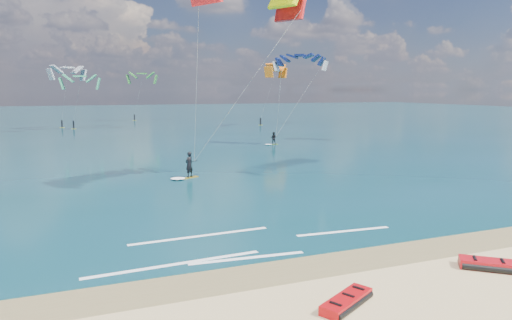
{
  "coord_description": "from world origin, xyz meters",
  "views": [
    {
      "loc": [
        -6.03,
        -12.19,
        6.87
      ],
      "look_at": [
        1.7,
        8.0,
        3.54
      ],
      "focal_mm": 32.0,
      "sensor_mm": 36.0,
      "label": 1
    }
  ],
  "objects_px": {
    "packed_kite_left": "(346,306)",
    "kitesurfer_main": "(221,64)",
    "packed_kite_mid": "(498,270)",
    "kitesurfer_far": "(288,91)"
  },
  "relations": [
    {
      "from": "packed_kite_left",
      "to": "kitesurfer_main",
      "type": "distance_m",
      "value": 21.95
    },
    {
      "from": "packed_kite_mid",
      "to": "kitesurfer_far",
      "type": "height_order",
      "value": "kitesurfer_far"
    },
    {
      "from": "kitesurfer_far",
      "to": "packed_kite_mid",
      "type": "bearing_deg",
      "value": -93.53
    },
    {
      "from": "packed_kite_mid",
      "to": "kitesurfer_main",
      "type": "relative_size",
      "value": 0.18
    },
    {
      "from": "kitesurfer_far",
      "to": "packed_kite_left",
      "type": "bearing_deg",
      "value": -102.62
    },
    {
      "from": "packed_kite_left",
      "to": "kitesurfer_far",
      "type": "bearing_deg",
      "value": 38.78
    },
    {
      "from": "packed_kite_mid",
      "to": "packed_kite_left",
      "type": "bearing_deg",
      "value": -137.41
    },
    {
      "from": "packed_kite_left",
      "to": "kitesurfer_far",
      "type": "distance_m",
      "value": 43.34
    },
    {
      "from": "packed_kite_mid",
      "to": "kitesurfer_main",
      "type": "xyz_separation_m",
      "value": [
        -5.15,
        19.61,
        8.69
      ]
    },
    {
      "from": "kitesurfer_main",
      "to": "packed_kite_left",
      "type": "bearing_deg",
      "value": -122.28
    }
  ]
}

